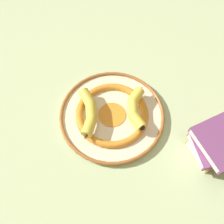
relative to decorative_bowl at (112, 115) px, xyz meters
The scene contains 5 objects.
ground_plane 0.03m from the decorative_bowl, 166.70° to the right, with size 2.80×2.80×0.00m, color #B2C693.
decorative_bowl is the anchor object (origin of this frame).
banana_a 0.08m from the decorative_bowl, 92.51° to the left, with size 0.20×0.06×0.04m.
banana_b 0.09m from the decorative_bowl, 88.82° to the right, with size 0.17×0.08×0.04m.
book_stack 0.37m from the decorative_bowl, 114.69° to the right, with size 0.20×0.23×0.09m.
Camera 1 is at (-0.40, 0.05, 0.81)m, focal length 42.00 mm.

